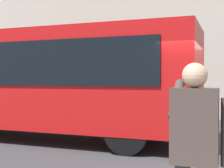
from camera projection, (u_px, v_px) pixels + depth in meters
The scene contains 3 objects.
ground_plane at pixel (219, 155), 7.12m from camera, with size 60.00×60.00×0.00m, color #38383A.
red_bus at pixel (39, 80), 9.15m from camera, with size 9.05×2.54×3.08m.
pedestrian_photographer at pixel (195, 144), 2.74m from camera, with size 0.53×0.52×1.70m.
Camera 1 is at (-0.21, 7.49, 1.71)m, focal length 50.61 mm.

